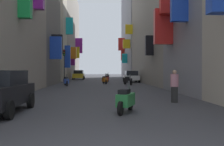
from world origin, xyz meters
name	(u,v)px	position (x,y,z in m)	size (l,w,h in m)	color
ground_plane	(101,83)	(0.00, 30.00, 0.00)	(140.00, 140.00, 0.00)	#38383D
building_left_mid_c	(43,6)	(-7.98, 34.42, 10.41)	(6.98, 4.45, 20.85)	#BCB29E
building_left_far	(59,34)	(-7.99, 48.31, 8.37)	(7.39, 23.36, 16.76)	gray
building_right_far	(140,26)	(7.99, 50.14, 10.35)	(7.32, 19.71, 20.72)	gray
parked_car_yellow	(79,75)	(-3.62, 40.96, 0.80)	(1.85, 3.95, 1.55)	gold
parked_car_white	(131,76)	(3.84, 30.71, 0.76)	(1.83, 4.02, 1.46)	white
scooter_blue	(66,81)	(-3.51, 23.49, 0.46)	(0.72, 1.94, 1.13)	#2D4CAD
scooter_green	(126,100)	(0.74, 6.47, 0.46)	(0.80, 1.76, 1.13)	#287F3D
scooter_orange	(105,80)	(0.38, 26.90, 0.46)	(0.64, 1.77, 1.13)	orange
scooter_black	(128,80)	(2.78, 24.79, 0.46)	(0.80, 1.75, 1.13)	black
scooter_silver	(107,76)	(1.41, 50.57, 0.46)	(0.71, 1.95, 1.13)	#ADADB2
scooter_red	(106,79)	(0.68, 30.52, 0.46)	(0.72, 1.77, 1.13)	red
pedestrian_crossing	(174,86)	(3.35, 9.37, 0.76)	(0.49, 0.49, 1.55)	#2A2A2A
traffic_light_near_corner	(64,60)	(-4.55, 30.08, 2.79)	(0.26, 0.34, 4.08)	#2D2D2D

